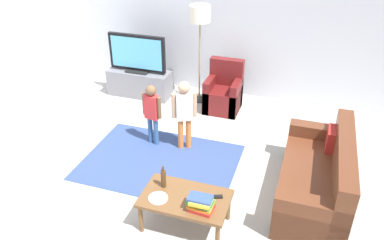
{
  "coord_description": "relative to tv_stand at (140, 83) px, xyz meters",
  "views": [
    {
      "loc": [
        1.46,
        -3.82,
        3.34
      ],
      "look_at": [
        0.0,
        0.6,
        0.65
      ],
      "focal_mm": 36.0,
      "sensor_mm": 36.0,
      "label": 1
    }
  ],
  "objects": [
    {
      "name": "ground",
      "position": [
        1.62,
        -2.3,
        -0.24
      ],
      "size": [
        7.8,
        7.8,
        0.0
      ],
      "primitive_type": "plane",
      "color": "#B2ADA3"
    },
    {
      "name": "wall_back",
      "position": [
        1.62,
        0.7,
        1.11
      ],
      "size": [
        6.0,
        0.12,
        2.7
      ],
      "primitive_type": "cube",
      "color": "silver",
      "rests_on": "ground"
    },
    {
      "name": "area_rug",
      "position": [
        1.21,
        -1.94,
        -0.24
      ],
      "size": [
        2.2,
        1.6,
        0.01
      ],
      "primitive_type": "cube",
      "color": "#33477A",
      "rests_on": "ground"
    },
    {
      "name": "tv_stand",
      "position": [
        0.0,
        0.0,
        0.0
      ],
      "size": [
        1.2,
        0.44,
        0.5
      ],
      "color": "slate",
      "rests_on": "ground"
    },
    {
      "name": "tv",
      "position": [
        -0.0,
        -0.02,
        0.6
      ],
      "size": [
        1.1,
        0.28,
        0.71
      ],
      "color": "black",
      "rests_on": "tv_stand"
    },
    {
      "name": "couch",
      "position": [
        3.42,
        -2.01,
        0.05
      ],
      "size": [
        0.8,
        1.8,
        0.86
      ],
      "color": "brown",
      "rests_on": "ground"
    },
    {
      "name": "armchair",
      "position": [
        1.68,
        -0.04,
        0.05
      ],
      "size": [
        0.6,
        0.6,
        0.9
      ],
      "color": "maroon",
      "rests_on": "ground"
    },
    {
      "name": "floor_lamp",
      "position": [
        1.15,
        0.15,
        1.3
      ],
      "size": [
        0.36,
        0.36,
        1.78
      ],
      "color": "#262626",
      "rests_on": "ground"
    },
    {
      "name": "child_near_tv",
      "position": [
        0.92,
        -1.5,
        0.35
      ],
      "size": [
        0.33,
        0.16,
        0.99
      ],
      "color": "#33598C",
      "rests_on": "ground"
    },
    {
      "name": "child_center",
      "position": [
        1.42,
        -1.46,
        0.42
      ],
      "size": [
        0.34,
        0.22,
        1.1
      ],
      "color": "orange",
      "rests_on": "ground"
    },
    {
      "name": "coffee_table",
      "position": [
        1.97,
        -2.99,
        0.13
      ],
      "size": [
        1.0,
        0.6,
        0.42
      ],
      "color": "brown",
      "rests_on": "ground"
    },
    {
      "name": "book_stack",
      "position": [
        2.19,
        -3.12,
        0.26
      ],
      "size": [
        0.3,
        0.24,
        0.17
      ],
      "color": "red",
      "rests_on": "coffee_table"
    },
    {
      "name": "bottle",
      "position": [
        1.67,
        -2.89,
        0.29
      ],
      "size": [
        0.06,
        0.06,
        0.29
      ],
      "color": "#4C3319",
      "rests_on": "coffee_table"
    },
    {
      "name": "tv_remote",
      "position": [
        2.29,
        -2.89,
        0.19
      ],
      "size": [
        0.18,
        0.11,
        0.02
      ],
      "primitive_type": "cube",
      "rotation": [
        0.0,
        0.0,
        0.37
      ],
      "color": "black",
      "rests_on": "coffee_table"
    },
    {
      "name": "plate",
      "position": [
        1.69,
        -3.11,
        0.18
      ],
      "size": [
        0.22,
        0.22,
        0.02
      ],
      "color": "white",
      "rests_on": "coffee_table"
    }
  ]
}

